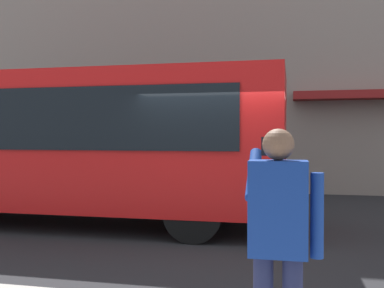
% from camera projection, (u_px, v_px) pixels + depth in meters
% --- Properties ---
extents(ground_plane, '(60.00, 60.00, 0.00)m').
position_uv_depth(ground_plane, '(219.00, 236.00, 8.00)').
color(ground_plane, '#232326').
extents(building_facade_far, '(28.00, 1.55, 12.00)m').
position_uv_depth(building_facade_far, '(253.00, 7.00, 14.52)').
color(building_facade_far, gray).
rests_on(building_facade_far, ground_plane).
extents(red_bus, '(9.05, 2.54, 3.08)m').
position_uv_depth(red_bus, '(61.00, 141.00, 9.22)').
color(red_bus, red).
rests_on(red_bus, ground_plane).
extents(pedestrian_photographer, '(0.53, 0.52, 1.70)m').
position_uv_depth(pedestrian_photographer, '(279.00, 231.00, 3.10)').
color(pedestrian_photographer, '#1E2347').
rests_on(pedestrian_photographer, sidewalk_curb).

